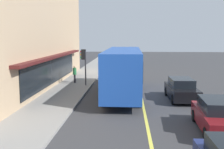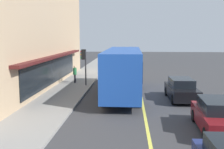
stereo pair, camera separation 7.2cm
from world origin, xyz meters
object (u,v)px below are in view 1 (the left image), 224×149
Objects in this scene: traffic_light at (84,59)px; car_black at (181,89)px; bus at (123,70)px; car_maroon at (218,116)px; pedestrian_mid_block at (75,73)px.

traffic_light is 9.15m from car_black.
bus is 2.54× the size of car_maroon.
car_black is 10.60m from pedestrian_mid_block.
bus reaches higher than pedestrian_mid_block.
car_maroon is 2.75× the size of pedestrian_mid_block.
car_black is (-1.24, -4.17, -1.24)m from bus.
traffic_light reaches higher than pedestrian_mid_block.
bus reaches higher than car_black.
car_black is 6.60m from car_maroon.
traffic_light is at bearing 36.56° from car_maroon.
car_black and car_maroon have the same top height.
car_maroon is at bearing -143.44° from traffic_light.
traffic_light is 0.74× the size of car_black.
car_black is at bearing -106.51° from bus.
bus is at bearing -132.62° from traffic_light.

